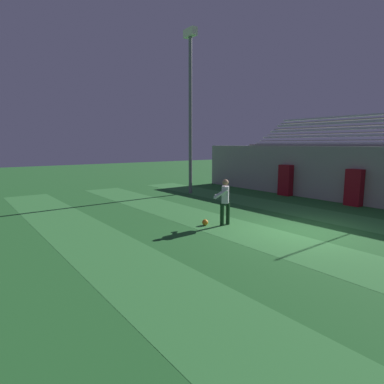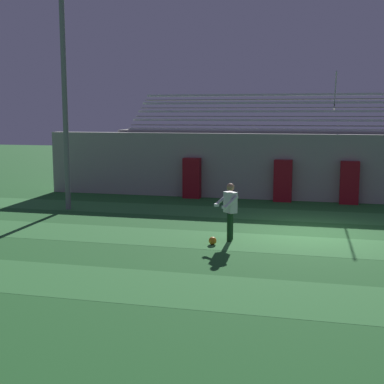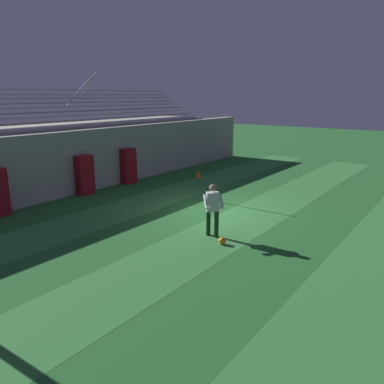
{
  "view_description": "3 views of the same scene",
  "coord_description": "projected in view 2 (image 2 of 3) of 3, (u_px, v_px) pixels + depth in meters",
  "views": [
    {
      "loc": [
        6.07,
        -9.24,
        2.92
      ],
      "look_at": [
        -3.6,
        -1.96,
        1.1
      ],
      "focal_mm": 30.0,
      "sensor_mm": 36.0,
      "label": 1
    },
    {
      "loc": [
        0.26,
        -16.41,
        3.64
      ],
      "look_at": [
        -3.41,
        -1.48,
        1.38
      ],
      "focal_mm": 50.0,
      "sensor_mm": 36.0,
      "label": 2
    },
    {
      "loc": [
        -11.53,
        -7.53,
        4.29
      ],
      "look_at": [
        -3.0,
        -1.2,
        1.54
      ],
      "focal_mm": 35.0,
      "sensor_mm": 36.0,
      "label": 3
    }
  ],
  "objects": [
    {
      "name": "floodlight_pole",
      "position": [
        63.0,
        56.0,
        19.73
      ],
      "size": [
        0.9,
        0.36,
        9.3
      ],
      "color": "slate",
      "rests_on": "ground"
    },
    {
      "name": "turf_stripe_far",
      "position": [
        313.0,
        216.0,
        19.14
      ],
      "size": [
        28.0,
        2.23,
        0.01
      ],
      "primitive_type": "cube",
      "color": "#337A38",
      "rests_on": "ground"
    },
    {
      "name": "bleacher_stand",
      "position": [
        317.0,
        160.0,
        24.63
      ],
      "size": [
        18.0,
        4.05,
        5.43
      ],
      "color": "#999691",
      "rests_on": "ground"
    },
    {
      "name": "padding_pillar_gate_left",
      "position": [
        283.0,
        181.0,
        22.26
      ],
      "size": [
        0.75,
        0.44,
        1.74
      ],
      "primitive_type": "cube",
      "color": "maroon",
      "rests_on": "ground"
    },
    {
      "name": "goalkeeper",
      "position": [
        230.0,
        208.0,
        15.34
      ],
      "size": [
        0.74,
        0.74,
        1.67
      ],
      "color": "#143319",
      "rests_on": "ground"
    },
    {
      "name": "ground_plane",
      "position": [
        312.0,
        234.0,
        16.35
      ],
      "size": [
        80.0,
        80.0,
        0.0
      ],
      "primitive_type": "plane",
      "color": "#236028"
    },
    {
      "name": "back_wall",
      "position": [
        316.0,
        168.0,
        22.39
      ],
      "size": [
        24.0,
        0.6,
        2.8
      ],
      "primitive_type": "cube",
      "color": "#999691",
      "rests_on": "ground"
    },
    {
      "name": "padding_pillar_gate_right",
      "position": [
        349.0,
        183.0,
        21.63
      ],
      "size": [
        0.75,
        0.44,
        1.74
      ],
      "primitive_type": "cube",
      "color": "maroon",
      "rests_on": "ground"
    },
    {
      "name": "soccer_ball",
      "position": [
        213.0,
        241.0,
        14.97
      ],
      "size": [
        0.22,
        0.22,
        0.22
      ],
      "primitive_type": "sphere",
      "color": "orange",
      "rests_on": "ground"
    },
    {
      "name": "padding_pillar_far_left",
      "position": [
        192.0,
        178.0,
        23.18
      ],
      "size": [
        0.75,
        0.44,
        1.74
      ],
      "primitive_type": "cube",
      "color": "maroon",
      "rests_on": "ground"
    },
    {
      "name": "turf_stripe_near",
      "position": [
        305.0,
        299.0,
        10.59
      ],
      "size": [
        28.0,
        2.23,
        0.01
      ],
      "primitive_type": "cube",
      "color": "#337A38",
      "rests_on": "ground"
    },
    {
      "name": "turf_stripe_mid",
      "position": [
        310.0,
        246.0,
        14.86
      ],
      "size": [
        28.0,
        2.23,
        0.01
      ],
      "primitive_type": "cube",
      "color": "#337A38",
      "rests_on": "ground"
    }
  ]
}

